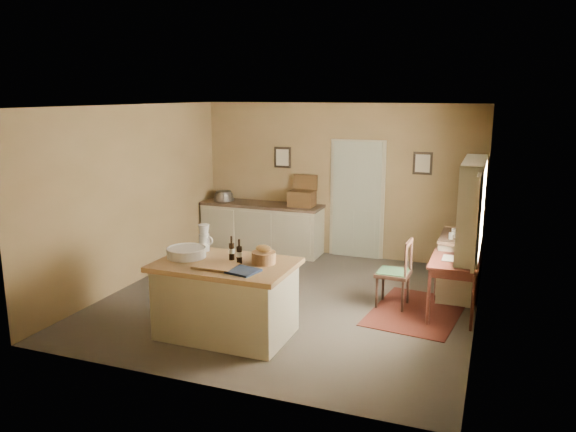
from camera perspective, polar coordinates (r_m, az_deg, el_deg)
name	(u,v)px	position (r m, az deg, el deg)	size (l,w,h in m)	color
ground	(289,300)	(8.01, 0.07, -8.55)	(5.00, 5.00, 0.00)	#4C443A
wall_back	(338,180)	(9.98, 5.14, 3.61)	(5.00, 0.10, 2.70)	#9B7D52
wall_front	(197,255)	(5.43, -9.26, -3.96)	(5.00, 0.10, 2.70)	#9B7D52
wall_left	(134,195)	(8.81, -15.34, 2.06)	(0.10, 5.00, 2.70)	#9B7D52
wall_right	(482,221)	(7.17, 19.14, -0.49)	(0.10, 5.00, 2.70)	#9B7D52
ceiling	(289,106)	(7.48, 0.08, 11.14)	(5.00, 5.00, 0.00)	silver
door	(357,198)	(9.91, 7.01, 1.78)	(0.97, 0.06, 2.11)	#A6A990
framed_prints	(350,160)	(9.85, 6.27, 5.65)	(2.82, 0.02, 0.38)	black
window	(476,208)	(6.93, 18.56, 0.82)	(0.25, 1.99, 1.12)	#B9B18F
work_island	(226,297)	(6.82, -6.36, -8.13)	(1.63, 1.07, 1.20)	#B9B18F
sideboard	(262,226)	(10.30, -2.61, -0.99)	(2.25, 0.64, 1.18)	#B9B18F
rug	(416,312)	(7.80, 12.90, -9.44)	(1.10, 1.60, 0.01)	#49170F
writing_desk	(455,266)	(7.61, 16.59, -4.86)	(0.61, 0.99, 0.82)	#3E1A14
desk_chair	(393,274)	(7.78, 10.63, -5.77)	(0.43, 0.43, 0.93)	black
right_cabinet	(458,265)	(8.41, 16.90, -4.79)	(0.53, 0.94, 0.99)	#B9B18F
shelving_unit	(475,220)	(9.21, 18.44, -0.35)	(0.32, 0.84, 1.87)	black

